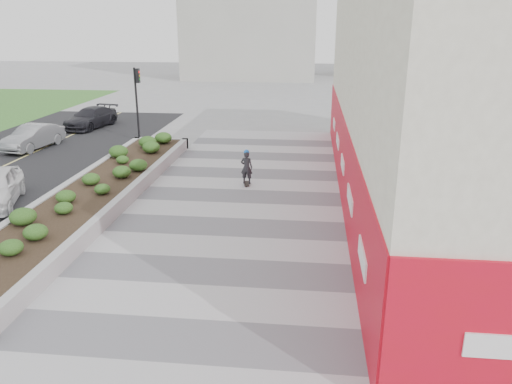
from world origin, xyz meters
TOP-DOWN VIEW (x-y plane):
  - ground at (0.00, 0.00)m, footprint 160.00×160.00m
  - walkway at (0.00, 3.00)m, footprint 8.00×36.00m
  - building at (6.98, 8.98)m, footprint 6.04×24.08m
  - planter at (-5.50, 7.00)m, footprint 3.00×18.00m
  - traffic_signal_near at (-7.23, 17.50)m, footprint 0.33×0.28m
  - manhole_cover at (0.50, 3.00)m, footprint 0.44×0.44m
  - skateboarder at (0.06, 9.68)m, footprint 0.55×0.74m
  - car_silver at (-12.40, 14.92)m, footprint 1.97×4.11m
  - car_dark at (-11.74, 20.95)m, footprint 2.57×4.74m

SIDE VIEW (x-z plane):
  - ground at x=0.00m, z-range 0.00..0.00m
  - manhole_cover at x=0.50m, z-range 0.00..0.01m
  - walkway at x=0.00m, z-range 0.00..0.01m
  - planter at x=-5.50m, z-range -0.03..0.87m
  - car_silver at x=-12.40m, z-range 0.00..1.30m
  - car_dark at x=-11.74m, z-range 0.00..1.30m
  - skateboarder at x=0.06m, z-range 0.01..1.56m
  - traffic_signal_near at x=-7.23m, z-range 0.66..4.86m
  - building at x=6.98m, z-range -0.02..7.98m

